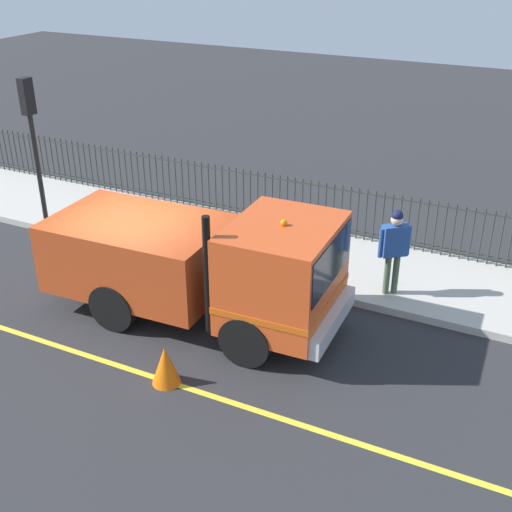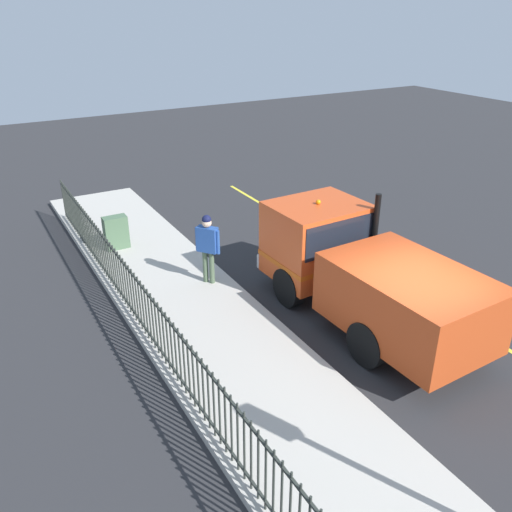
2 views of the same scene
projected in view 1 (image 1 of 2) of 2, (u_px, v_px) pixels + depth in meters
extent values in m
plane|color=#2B2B2D|center=(135.00, 300.00, 13.49)|extent=(57.98, 57.98, 0.00)
cube|color=#B7B2A8|center=(212.00, 237.00, 16.03)|extent=(2.97, 26.35, 0.16)
cube|color=yellow|center=(71.00, 350.00, 11.88)|extent=(0.12, 23.72, 0.01)
cube|color=#D84C1E|center=(283.00, 272.00, 11.61)|extent=(2.26, 1.87, 1.84)
cube|color=black|center=(283.00, 252.00, 11.42)|extent=(2.09, 1.90, 0.81)
cube|color=#B8411A|center=(140.00, 253.00, 12.82)|extent=(2.31, 3.44, 1.38)
cube|color=silver|center=(333.00, 321.00, 11.60)|extent=(2.10, 0.27, 0.36)
cube|color=#DB5914|center=(282.00, 292.00, 11.79)|extent=(2.28, 1.89, 0.12)
cylinder|color=black|center=(288.00, 289.00, 12.92)|extent=(0.33, 0.97, 0.96)
cylinder|color=black|center=(246.00, 340.00, 11.32)|extent=(0.33, 0.97, 0.96)
cylinder|color=black|center=(168.00, 263.00, 13.93)|extent=(0.33, 0.97, 0.96)
cylinder|color=black|center=(114.00, 306.00, 12.33)|extent=(0.33, 0.97, 0.96)
sphere|color=orange|center=(284.00, 223.00, 11.17)|extent=(0.12, 0.12, 0.12)
cylinder|color=black|center=(208.00, 276.00, 11.11)|extent=(0.14, 0.14, 2.21)
cube|color=#264C99|center=(395.00, 240.00, 12.89)|extent=(0.50, 0.55, 0.65)
sphere|color=beige|center=(397.00, 220.00, 12.69)|extent=(0.24, 0.24, 0.24)
sphere|color=#14193F|center=(397.00, 216.00, 12.65)|extent=(0.23, 0.23, 0.23)
cylinder|color=#4C6047|center=(396.00, 274.00, 13.25)|extent=(0.13, 0.13, 0.87)
cylinder|color=#4C6047|center=(387.00, 274.00, 13.22)|extent=(0.13, 0.13, 0.87)
cylinder|color=#264C99|center=(408.00, 241.00, 12.96)|extent=(0.09, 0.09, 0.61)
cylinder|color=#264C99|center=(381.00, 243.00, 12.85)|extent=(0.09, 0.09, 0.61)
cylinder|color=#2D332D|center=(511.00, 241.00, 14.12)|extent=(0.04, 0.04, 1.30)
cylinder|color=#2D332D|center=(501.00, 239.00, 14.20)|extent=(0.04, 0.04, 1.30)
cylinder|color=#2D332D|center=(491.00, 238.00, 14.28)|extent=(0.04, 0.04, 1.30)
cylinder|color=#2D332D|center=(482.00, 236.00, 14.36)|extent=(0.04, 0.04, 1.30)
cylinder|color=#2D332D|center=(472.00, 234.00, 14.44)|extent=(0.04, 0.04, 1.30)
cylinder|color=#2D332D|center=(463.00, 233.00, 14.52)|extent=(0.04, 0.04, 1.30)
cylinder|color=#2D332D|center=(453.00, 231.00, 14.60)|extent=(0.04, 0.04, 1.30)
cylinder|color=#2D332D|center=(444.00, 229.00, 14.68)|extent=(0.04, 0.04, 1.30)
cylinder|color=#2D332D|center=(435.00, 228.00, 14.75)|extent=(0.04, 0.04, 1.30)
cylinder|color=#2D332D|center=(426.00, 226.00, 14.83)|extent=(0.04, 0.04, 1.30)
cylinder|color=#2D332D|center=(417.00, 224.00, 14.91)|extent=(0.04, 0.04, 1.30)
cylinder|color=#2D332D|center=(408.00, 223.00, 14.99)|extent=(0.04, 0.04, 1.30)
cylinder|color=#2D332D|center=(400.00, 221.00, 15.07)|extent=(0.04, 0.04, 1.30)
cylinder|color=#2D332D|center=(391.00, 220.00, 15.15)|extent=(0.04, 0.04, 1.30)
cylinder|color=#2D332D|center=(383.00, 218.00, 15.23)|extent=(0.04, 0.04, 1.30)
cylinder|color=#2D332D|center=(374.00, 217.00, 15.31)|extent=(0.04, 0.04, 1.30)
cylinder|color=#2D332D|center=(366.00, 215.00, 15.39)|extent=(0.04, 0.04, 1.30)
cylinder|color=#2D332D|center=(358.00, 214.00, 15.47)|extent=(0.04, 0.04, 1.30)
cylinder|color=#2D332D|center=(349.00, 212.00, 15.55)|extent=(0.04, 0.04, 1.30)
cylinder|color=#2D332D|center=(341.00, 211.00, 15.63)|extent=(0.04, 0.04, 1.30)
cylinder|color=#2D332D|center=(333.00, 209.00, 15.71)|extent=(0.04, 0.04, 1.30)
cylinder|color=#2D332D|center=(325.00, 208.00, 15.79)|extent=(0.04, 0.04, 1.30)
cylinder|color=#2D332D|center=(318.00, 206.00, 15.87)|extent=(0.04, 0.04, 1.30)
cylinder|color=#2D332D|center=(310.00, 205.00, 15.95)|extent=(0.04, 0.04, 1.30)
cylinder|color=#2D332D|center=(302.00, 204.00, 16.03)|extent=(0.04, 0.04, 1.30)
cylinder|color=#2D332D|center=(295.00, 202.00, 16.11)|extent=(0.04, 0.04, 1.30)
cylinder|color=#2D332D|center=(287.00, 201.00, 16.19)|extent=(0.04, 0.04, 1.30)
cylinder|color=#2D332D|center=(280.00, 200.00, 16.27)|extent=(0.04, 0.04, 1.30)
cylinder|color=#2D332D|center=(272.00, 198.00, 16.35)|extent=(0.04, 0.04, 1.30)
cylinder|color=#2D332D|center=(265.00, 197.00, 16.43)|extent=(0.04, 0.04, 1.30)
cylinder|color=#2D332D|center=(258.00, 196.00, 16.51)|extent=(0.04, 0.04, 1.30)
cylinder|color=#2D332D|center=(250.00, 194.00, 16.59)|extent=(0.04, 0.04, 1.30)
cylinder|color=#2D332D|center=(243.00, 193.00, 16.67)|extent=(0.04, 0.04, 1.30)
cylinder|color=#2D332D|center=(236.00, 192.00, 16.75)|extent=(0.04, 0.04, 1.30)
cylinder|color=#2D332D|center=(229.00, 190.00, 16.83)|extent=(0.04, 0.04, 1.30)
cylinder|color=#2D332D|center=(222.00, 189.00, 16.91)|extent=(0.04, 0.04, 1.30)
cylinder|color=#2D332D|center=(216.00, 188.00, 16.99)|extent=(0.04, 0.04, 1.30)
cylinder|color=#2D332D|center=(209.00, 187.00, 17.07)|extent=(0.04, 0.04, 1.30)
cylinder|color=#2D332D|center=(202.00, 186.00, 17.15)|extent=(0.04, 0.04, 1.30)
cylinder|color=#2D332D|center=(195.00, 184.00, 17.23)|extent=(0.04, 0.04, 1.30)
cylinder|color=#2D332D|center=(189.00, 183.00, 17.31)|extent=(0.04, 0.04, 1.30)
cylinder|color=#2D332D|center=(182.00, 182.00, 17.39)|extent=(0.04, 0.04, 1.30)
cylinder|color=#2D332D|center=(176.00, 181.00, 17.47)|extent=(0.04, 0.04, 1.30)
cylinder|color=#2D332D|center=(169.00, 180.00, 17.55)|extent=(0.04, 0.04, 1.30)
cylinder|color=#2D332D|center=(163.00, 178.00, 17.63)|extent=(0.04, 0.04, 1.30)
cylinder|color=#2D332D|center=(157.00, 177.00, 17.71)|extent=(0.04, 0.04, 1.30)
cylinder|color=#2D332D|center=(150.00, 176.00, 17.79)|extent=(0.04, 0.04, 1.30)
cylinder|color=#2D332D|center=(144.00, 175.00, 17.87)|extent=(0.04, 0.04, 1.30)
cylinder|color=#2D332D|center=(138.00, 174.00, 17.95)|extent=(0.04, 0.04, 1.30)
cylinder|color=#2D332D|center=(132.00, 173.00, 18.03)|extent=(0.04, 0.04, 1.30)
cylinder|color=#2D332D|center=(126.00, 172.00, 18.11)|extent=(0.04, 0.04, 1.30)
cylinder|color=#2D332D|center=(120.00, 171.00, 18.19)|extent=(0.04, 0.04, 1.30)
cylinder|color=#2D332D|center=(114.00, 170.00, 18.27)|extent=(0.04, 0.04, 1.30)
cylinder|color=#2D332D|center=(108.00, 169.00, 18.35)|extent=(0.04, 0.04, 1.30)
cylinder|color=#2D332D|center=(102.00, 168.00, 18.43)|extent=(0.04, 0.04, 1.30)
cylinder|color=#2D332D|center=(97.00, 167.00, 18.51)|extent=(0.04, 0.04, 1.30)
cylinder|color=#2D332D|center=(91.00, 165.00, 18.59)|extent=(0.04, 0.04, 1.30)
cylinder|color=#2D332D|center=(85.00, 164.00, 18.67)|extent=(0.04, 0.04, 1.30)
cylinder|color=#2D332D|center=(80.00, 163.00, 18.75)|extent=(0.04, 0.04, 1.30)
cylinder|color=#2D332D|center=(74.00, 162.00, 18.83)|extent=(0.04, 0.04, 1.30)
cylinder|color=#2D332D|center=(69.00, 161.00, 18.91)|extent=(0.04, 0.04, 1.30)
cylinder|color=#2D332D|center=(63.00, 160.00, 18.99)|extent=(0.04, 0.04, 1.30)
cylinder|color=#2D332D|center=(58.00, 159.00, 19.07)|extent=(0.04, 0.04, 1.30)
cylinder|color=#2D332D|center=(52.00, 158.00, 19.15)|extent=(0.04, 0.04, 1.30)
cylinder|color=#2D332D|center=(47.00, 158.00, 19.23)|extent=(0.04, 0.04, 1.30)
cylinder|color=#2D332D|center=(42.00, 157.00, 19.31)|extent=(0.04, 0.04, 1.30)
cylinder|color=#2D332D|center=(36.00, 156.00, 19.39)|extent=(0.04, 0.04, 1.30)
cylinder|color=#2D332D|center=(31.00, 155.00, 19.47)|extent=(0.04, 0.04, 1.30)
cylinder|color=#2D332D|center=(26.00, 154.00, 19.55)|extent=(0.04, 0.04, 1.30)
cylinder|color=#2D332D|center=(21.00, 153.00, 19.63)|extent=(0.04, 0.04, 1.30)
cylinder|color=#2D332D|center=(16.00, 152.00, 19.71)|extent=(0.04, 0.04, 1.30)
cylinder|color=#2D332D|center=(11.00, 151.00, 19.79)|extent=(0.04, 0.04, 1.30)
cylinder|color=#2D332D|center=(6.00, 150.00, 19.87)|extent=(0.04, 0.04, 1.30)
cylinder|color=#2D332D|center=(1.00, 149.00, 19.95)|extent=(0.04, 0.04, 1.30)
cube|color=#2D332D|center=(236.00, 172.00, 16.51)|extent=(0.04, 22.40, 0.04)
cube|color=#2D332D|center=(236.00, 209.00, 16.97)|extent=(0.04, 22.40, 0.04)
cylinder|color=black|center=(36.00, 155.00, 15.69)|extent=(0.12, 0.12, 3.66)
cube|color=black|center=(27.00, 96.00, 15.06)|extent=(0.31, 0.22, 0.85)
sphere|color=red|center=(25.00, 85.00, 14.94)|extent=(0.16, 0.16, 0.16)
sphere|color=yellow|center=(27.00, 96.00, 15.06)|extent=(0.16, 0.16, 0.16)
sphere|color=green|center=(28.00, 107.00, 15.17)|extent=(0.16, 0.16, 0.16)
cone|color=orange|center=(166.00, 365.00, 10.89)|extent=(0.49, 0.49, 0.70)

